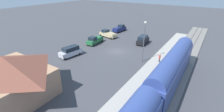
{
  "coord_description": "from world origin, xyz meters",
  "views": [
    {
      "loc": [
        -18.09,
        29.98,
        14.55
      ],
      "look_at": [
        -1.7,
        4.75,
        1.0
      ],
      "focal_mm": 25.63,
      "sensor_mm": 36.0,
      "label": 1
    }
  ],
  "objects_px": {
    "pedestrian_on_platform": "(160,58)",
    "pickup_navy": "(120,28)",
    "station_building": "(8,76)",
    "light_pole_near_platform": "(144,37)",
    "suv_silver": "(71,51)",
    "pickup_tan": "(108,34)",
    "suv_black": "(143,40)",
    "pickup_green": "(95,40)"
  },
  "relations": [
    {
      "from": "suv_silver",
      "to": "suv_black",
      "type": "xyz_separation_m",
      "value": [
        -10.09,
        -16.13,
        0.0
      ]
    },
    {
      "from": "pedestrian_on_platform",
      "to": "pickup_navy",
      "type": "bearing_deg",
      "value": -40.9
    },
    {
      "from": "station_building",
      "to": "pedestrian_on_platform",
      "type": "bearing_deg",
      "value": -124.11
    },
    {
      "from": "pickup_tan",
      "to": "suv_silver",
      "type": "xyz_separation_m",
      "value": [
        -1.03,
        15.9,
        0.12
      ]
    },
    {
      "from": "pedestrian_on_platform",
      "to": "light_pole_near_platform",
      "type": "height_order",
      "value": "light_pole_near_platform"
    },
    {
      "from": "pickup_navy",
      "to": "suv_silver",
      "type": "bearing_deg",
      "value": 93.17
    },
    {
      "from": "station_building",
      "to": "pickup_navy",
      "type": "distance_m",
      "value": 37.76
    },
    {
      "from": "suv_silver",
      "to": "light_pole_near_platform",
      "type": "height_order",
      "value": "light_pole_near_platform"
    },
    {
      "from": "station_building",
      "to": "pickup_tan",
      "type": "xyz_separation_m",
      "value": [
        4.12,
        -30.01,
        -2.02
      ]
    },
    {
      "from": "station_building",
      "to": "pedestrian_on_platform",
      "type": "distance_m",
      "value": 25.68
    },
    {
      "from": "station_building",
      "to": "suv_black",
      "type": "relative_size",
      "value": 2.34
    },
    {
      "from": "pedestrian_on_platform",
      "to": "pickup_navy",
      "type": "height_order",
      "value": "pickup_navy"
    },
    {
      "from": "pedestrian_on_platform",
      "to": "light_pole_near_platform",
      "type": "bearing_deg",
      "value": 17.9
    },
    {
      "from": "suv_silver",
      "to": "pickup_green",
      "type": "relative_size",
      "value": 0.93
    },
    {
      "from": "pickup_navy",
      "to": "pickup_green",
      "type": "relative_size",
      "value": 1.0
    },
    {
      "from": "pickup_tan",
      "to": "light_pole_near_platform",
      "type": "relative_size",
      "value": 0.68
    },
    {
      "from": "pickup_tan",
      "to": "station_building",
      "type": "bearing_deg",
      "value": 97.82
    },
    {
      "from": "suv_black",
      "to": "light_pole_near_platform",
      "type": "relative_size",
      "value": 0.6
    },
    {
      "from": "station_building",
      "to": "pedestrian_on_platform",
      "type": "height_order",
      "value": "station_building"
    },
    {
      "from": "pickup_tan",
      "to": "pickup_green",
      "type": "height_order",
      "value": "same"
    },
    {
      "from": "suv_silver",
      "to": "pickup_green",
      "type": "distance_m",
      "value": 9.29
    },
    {
      "from": "suv_silver",
      "to": "light_pole_near_platform",
      "type": "bearing_deg",
      "value": -156.94
    },
    {
      "from": "station_building",
      "to": "suv_silver",
      "type": "bearing_deg",
      "value": -77.66
    },
    {
      "from": "station_building",
      "to": "pickup_green",
      "type": "xyz_separation_m",
      "value": [
        3.77,
        -23.38,
        -2.02
      ]
    },
    {
      "from": "station_building",
      "to": "suv_black",
      "type": "distance_m",
      "value": 31.1
    },
    {
      "from": "station_building",
      "to": "pickup_tan",
      "type": "relative_size",
      "value": 2.07
    },
    {
      "from": "suv_silver",
      "to": "suv_black",
      "type": "relative_size",
      "value": 1.03
    },
    {
      "from": "light_pole_near_platform",
      "to": "pickup_tan",
      "type": "bearing_deg",
      "value": -32.65
    },
    {
      "from": "suv_black",
      "to": "light_pole_near_platform",
      "type": "distance_m",
      "value": 11.6
    },
    {
      "from": "pedestrian_on_platform",
      "to": "suv_black",
      "type": "height_order",
      "value": "suv_black"
    },
    {
      "from": "pedestrian_on_platform",
      "to": "suv_silver",
      "type": "bearing_deg",
      "value": 22.15
    },
    {
      "from": "pedestrian_on_platform",
      "to": "station_building",
      "type": "bearing_deg",
      "value": 55.89
    },
    {
      "from": "pickup_navy",
      "to": "light_pole_near_platform",
      "type": "height_order",
      "value": "light_pole_near_platform"
    },
    {
      "from": "pickup_tan",
      "to": "pickup_navy",
      "type": "distance_m",
      "value": 7.45
    },
    {
      "from": "suv_black",
      "to": "pickup_navy",
      "type": "bearing_deg",
      "value": -32.37
    },
    {
      "from": "pedestrian_on_platform",
      "to": "light_pole_near_platform",
      "type": "distance_m",
      "value": 5.11
    },
    {
      "from": "station_building",
      "to": "suv_silver",
      "type": "height_order",
      "value": "station_building"
    },
    {
      "from": "suv_silver",
      "to": "light_pole_near_platform",
      "type": "xyz_separation_m",
      "value": [
        -14.29,
        -6.08,
        4.01
      ]
    },
    {
      "from": "suv_black",
      "to": "pickup_green",
      "type": "height_order",
      "value": "suv_black"
    },
    {
      "from": "suv_silver",
      "to": "suv_black",
      "type": "bearing_deg",
      "value": -122.04
    },
    {
      "from": "station_building",
      "to": "suv_silver",
      "type": "relative_size",
      "value": 2.27
    },
    {
      "from": "station_building",
      "to": "pickup_green",
      "type": "height_order",
      "value": "station_building"
    }
  ]
}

